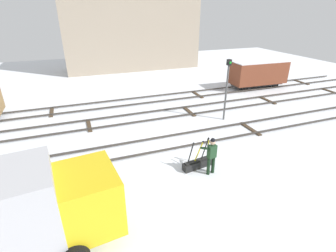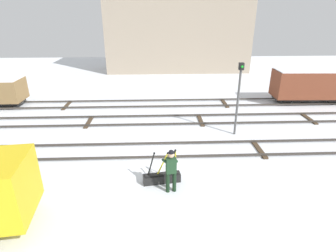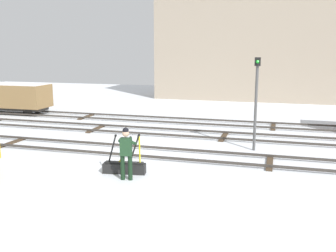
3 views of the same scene
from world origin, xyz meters
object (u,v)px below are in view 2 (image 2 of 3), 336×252
at_px(rail_worker, 171,168).
at_px(freight_car_far_end, 309,84).
at_px(switch_lever_frame, 162,177).
at_px(signal_post, 239,92).

height_order(rail_worker, freight_car_far_end, freight_car_far_end).
xyz_separation_m(switch_lever_frame, rail_worker, (0.32, -0.61, 0.78)).
bearing_deg(freight_car_far_end, switch_lever_frame, -136.40).
height_order(rail_worker, signal_post, signal_post).
relative_size(switch_lever_frame, freight_car_far_end, 0.30).
bearing_deg(switch_lever_frame, signal_post, 38.18).
bearing_deg(rail_worker, freight_car_far_end, 35.42).
bearing_deg(switch_lever_frame, rail_worker, -70.62).
bearing_deg(freight_car_far_end, signal_post, -140.10).
xyz_separation_m(switch_lever_frame, signal_post, (4.22, 4.53, 2.20)).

